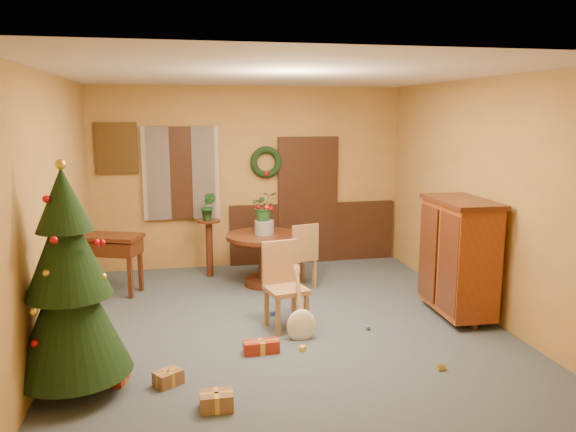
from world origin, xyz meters
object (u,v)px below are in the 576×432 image
object	(u,v)px
dining_table	(264,250)
sideboard	(459,254)
christmas_tree	(69,285)
writing_desk	(107,249)
chair_near	(283,282)

from	to	relation	value
dining_table	sideboard	world-z (taller)	sideboard
christmas_tree	writing_desk	distance (m)	2.89
christmas_tree	sideboard	world-z (taller)	christmas_tree
chair_near	christmas_tree	distance (m)	2.48
christmas_tree	dining_table	bearing A→B (deg)	52.05
writing_desk	dining_table	bearing A→B (deg)	-1.80
sideboard	christmas_tree	bearing A→B (deg)	-166.11
dining_table	writing_desk	xyz separation A→B (m)	(-2.18, 0.07, 0.10)
dining_table	chair_near	xyz separation A→B (m)	(-0.04, -1.63, 0.01)
dining_table	christmas_tree	bearing A→B (deg)	-127.95
christmas_tree	writing_desk	bearing A→B (deg)	90.00
chair_near	christmas_tree	bearing A→B (deg)	-151.47
chair_near	christmas_tree	world-z (taller)	christmas_tree
christmas_tree	writing_desk	xyz separation A→B (m)	(0.00, 2.87, -0.37)
dining_table	christmas_tree	world-z (taller)	christmas_tree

